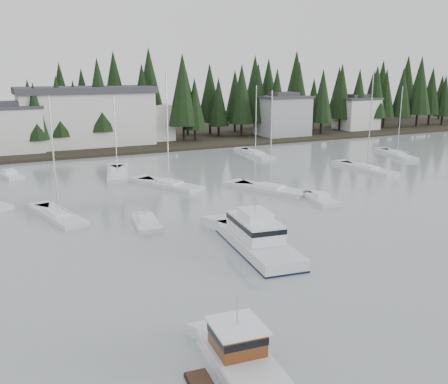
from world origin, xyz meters
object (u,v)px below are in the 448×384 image
at_px(lobster_boat_brown, 245,368).
at_px(sailboat_10, 270,190).
at_px(sailboat_2, 59,217).
at_px(house_west, 14,128).
at_px(cabin_cruiser_center, 257,240).
at_px(sailboat_3, 118,175).
at_px(house_east_b, 357,113).
at_px(runabout_4, 146,224).
at_px(sailboat_7, 255,155).
at_px(house_east_a, 283,115).
at_px(sailboat_9, 367,170).
at_px(runabout_1, 321,200).
at_px(harbor_inn, 97,116).
at_px(runabout_3, 10,176).
at_px(sailboat_6, 397,156).
at_px(sailboat_0, 169,186).

xyz_separation_m(lobster_boat_brown, sailboat_10, (20.76, 32.42, -0.41)).
bearing_deg(sailboat_2, house_west, -12.13).
relative_size(cabin_cruiser_center, sailboat_3, 1.03).
xyz_separation_m(house_east_b, runabout_4, (-67.60, -50.12, -4.27)).
relative_size(sailboat_7, runabout_4, 2.19).
relative_size(house_west, lobster_boat_brown, 1.10).
distance_m(house_east_a, house_east_b, 22.10).
height_order(sailboat_9, runabout_1, sailboat_9).
xyz_separation_m(house_west, cabin_cruiser_center, (14.83, -59.19, -3.90)).
xyz_separation_m(sailboat_2, runabout_4, (7.25, -6.36, 0.06)).
bearing_deg(lobster_boat_brown, house_east_a, -28.18).
height_order(lobster_boat_brown, sailboat_9, sailboat_9).
bearing_deg(sailboat_2, harbor_inn, -30.44).
distance_m(lobster_boat_brown, runabout_3, 55.74).
distance_m(lobster_boat_brown, sailboat_6, 69.74).
height_order(harbor_inn, sailboat_9, sailboat_9).
xyz_separation_m(sailboat_0, runabout_4, (-7.48, -14.64, 0.05)).
bearing_deg(house_west, sailboat_0, -65.28).
relative_size(lobster_boat_brown, sailboat_9, 0.59).
distance_m(sailboat_7, runabout_4, 42.08).
height_order(sailboat_6, runabout_4, sailboat_6).
distance_m(house_west, sailboat_0, 38.23).
height_order(cabin_cruiser_center, sailboat_7, sailboat_7).
bearing_deg(sailboat_0, house_east_b, -84.55).
bearing_deg(sailboat_6, sailboat_9, 137.13).
distance_m(house_east_a, sailboat_3, 48.82).
distance_m(harbor_inn, sailboat_7, 31.86).
relative_size(house_west, sailboat_10, 0.75).
xyz_separation_m(house_west, sailboat_6, (59.08, -29.88, -4.59)).
height_order(cabin_cruiser_center, sailboat_9, sailboat_9).
bearing_deg(house_east_b, sailboat_0, -149.46).
xyz_separation_m(harbor_inn, runabout_3, (-17.18, -22.71, -5.64)).
relative_size(harbor_inn, sailboat_7, 2.35).
height_order(sailboat_2, sailboat_3, sailboat_2).
bearing_deg(runabout_1, house_west, 42.11).
bearing_deg(sailboat_9, house_east_a, -13.96).
relative_size(house_east_b, cabin_cruiser_center, 0.80).
xyz_separation_m(house_west, runabout_1, (28.91, -49.01, -4.52)).
xyz_separation_m(cabin_cruiser_center, sailboat_3, (-3.19, 34.41, -0.70)).
bearing_deg(sailboat_10, harbor_inn, -11.30).
xyz_separation_m(harbor_inn, cabin_cruiser_center, (-0.21, -62.53, -5.03)).
bearing_deg(runabout_3, house_east_b, -90.96).
xyz_separation_m(sailboat_0, sailboat_2, (-14.73, -8.28, -0.01)).
height_order(house_east_b, cabin_cruiser_center, house_east_b).
bearing_deg(sailboat_3, sailboat_6, -82.59).
relative_size(sailboat_10, runabout_1, 2.10).
relative_size(house_east_a, sailboat_2, 0.83).
relative_size(sailboat_7, runabout_1, 2.07).
bearing_deg(house_east_b, house_east_a, -174.81).
distance_m(cabin_cruiser_center, runabout_3, 43.29).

